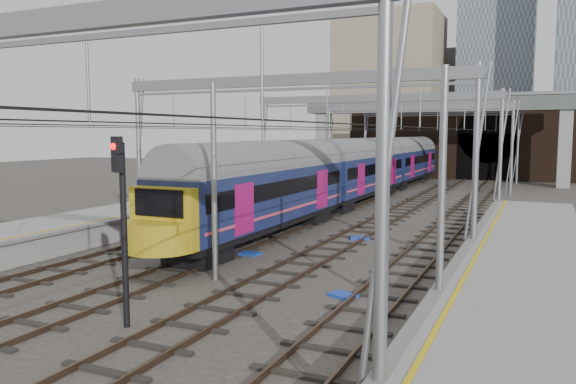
% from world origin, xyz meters
% --- Properties ---
extents(ground, '(160.00, 160.00, 0.00)m').
position_xyz_m(ground, '(0.00, 0.00, 0.00)').
color(ground, '#38332D').
rests_on(ground, ground).
extents(platform_left, '(4.32, 55.00, 1.12)m').
position_xyz_m(platform_left, '(-10.18, 2.50, 0.55)').
color(platform_left, gray).
rests_on(platform_left, ground).
extents(platform_right, '(4.32, 47.00, 1.12)m').
position_xyz_m(platform_right, '(10.18, -1.50, 0.55)').
color(platform_right, gray).
rests_on(platform_right, ground).
extents(tracks, '(14.40, 80.00, 0.22)m').
position_xyz_m(tracks, '(0.00, 15.00, 0.02)').
color(tracks, '#4C3828').
rests_on(tracks, ground).
extents(overhead_line, '(16.80, 80.00, 8.00)m').
position_xyz_m(overhead_line, '(0.00, 21.49, 6.57)').
color(overhead_line, gray).
rests_on(overhead_line, ground).
extents(retaining_wall, '(28.00, 2.75, 9.00)m').
position_xyz_m(retaining_wall, '(1.40, 51.93, 4.33)').
color(retaining_wall, '#2F1E15').
rests_on(retaining_wall, ground).
extents(overbridge, '(28.00, 3.00, 9.25)m').
position_xyz_m(overbridge, '(0.00, 46.00, 7.27)').
color(overbridge, gray).
rests_on(overbridge, ground).
extents(city_skyline, '(37.50, 27.50, 60.00)m').
position_xyz_m(city_skyline, '(2.73, 70.48, 17.09)').
color(city_skyline, tan).
rests_on(city_skyline, ground).
extents(train_main, '(2.84, 65.75, 4.88)m').
position_xyz_m(train_main, '(-2.00, 34.33, 2.51)').
color(train_main, black).
rests_on(train_main, ground).
extents(train_second, '(2.78, 64.31, 4.79)m').
position_xyz_m(train_second, '(-6.00, 46.56, 2.48)').
color(train_second, black).
rests_on(train_second, ground).
extents(signal_near_centre, '(0.41, 0.48, 5.18)m').
position_xyz_m(signal_near_centre, '(0.42, -3.30, 3.24)').
color(signal_near_centre, black).
rests_on(signal_near_centre, ground).
extents(equip_cover_a, '(0.88, 0.64, 0.10)m').
position_xyz_m(equip_cover_a, '(-0.85, 6.17, 0.05)').
color(equip_cover_a, '#183DB6').
rests_on(equip_cover_a, ground).
extents(equip_cover_b, '(1.12, 0.96, 0.11)m').
position_xyz_m(equip_cover_b, '(2.44, 11.66, 0.06)').
color(equip_cover_b, '#183DB6').
rests_on(equip_cover_b, ground).
extents(equip_cover_c, '(1.02, 0.88, 0.10)m').
position_xyz_m(equip_cover_c, '(4.88, 1.90, 0.05)').
color(equip_cover_c, '#183DB6').
rests_on(equip_cover_c, ground).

